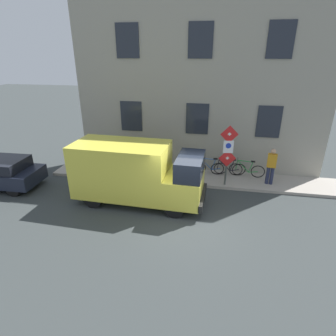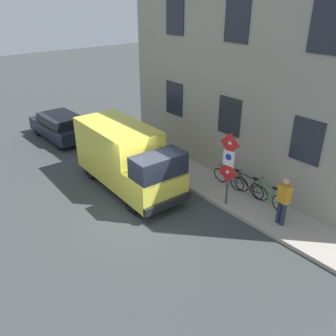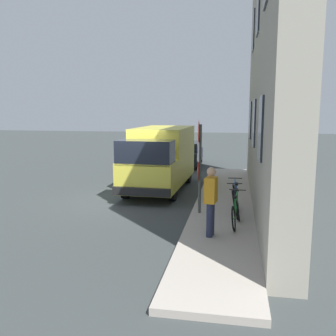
# 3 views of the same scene
# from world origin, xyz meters

# --- Properties ---
(ground_plane) EXTENTS (80.00, 80.00, 0.00)m
(ground_plane) POSITION_xyz_m (0.00, 0.00, 0.00)
(ground_plane) COLOR #373D3D
(sidewalk_slab) EXTENTS (1.87, 14.22, 0.14)m
(sidewalk_slab) POSITION_xyz_m (3.39, 0.00, 0.07)
(sidewalk_slab) COLOR #ABA195
(sidewalk_slab) RESTS_ON ground_plane
(building_facade) EXTENTS (0.75, 12.22, 8.75)m
(building_facade) POSITION_xyz_m (4.68, 0.00, 4.38)
(building_facade) COLOR #9B9688
(building_facade) RESTS_ON ground_plane
(sign_post_stacked) EXTENTS (0.18, 0.56, 2.69)m
(sign_post_stacked) POSITION_xyz_m (2.66, -1.53, 1.83)
(sign_post_stacked) COLOR #474C47
(sign_post_stacked) RESTS_ON sidewalk_slab
(delivery_van) EXTENTS (2.19, 5.40, 2.50)m
(delivery_van) POSITION_xyz_m (0.76, 2.13, 1.33)
(delivery_van) COLOR yellow
(delivery_van) RESTS_ON ground_plane
(bicycle_green) EXTENTS (0.46, 1.71, 0.89)m
(bicycle_green) POSITION_xyz_m (3.78, -2.56, 0.51)
(bicycle_green) COLOR black
(bicycle_green) RESTS_ON sidewalk_slab
(bicycle_black) EXTENTS (0.46, 1.72, 0.89)m
(bicycle_black) POSITION_xyz_m (3.78, -1.66, 0.51)
(bicycle_black) COLOR black
(bicycle_black) RESTS_ON sidewalk_slab
(bicycle_blue) EXTENTS (0.46, 1.72, 0.89)m
(bicycle_blue) POSITION_xyz_m (3.78, -0.77, 0.51)
(bicycle_blue) COLOR black
(bicycle_blue) RESTS_ON sidewalk_slab
(pedestrian) EXTENTS (0.32, 0.44, 1.72)m
(pedestrian) POSITION_xyz_m (3.17, -3.54, 1.07)
(pedestrian) COLOR #262B47
(pedestrian) RESTS_ON sidewalk_slab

